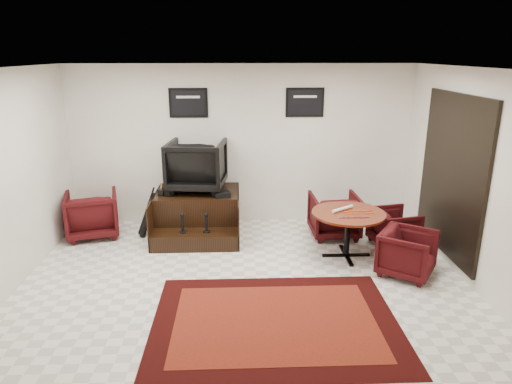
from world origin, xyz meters
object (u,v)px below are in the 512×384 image
table_chair_window (394,226)px  armchair_side (92,212)px  meeting_table (348,218)px  table_chair_corner (408,251)px  shine_podium (198,214)px  shine_chair (197,163)px  table_chair_back (334,213)px

table_chair_window → armchair_side: bearing=71.6°
meeting_table → table_chair_corner: meeting_table is taller
shine_podium → table_chair_corner: (3.02, -1.67, 0.02)m
table_chair_corner → shine_chair: bearing=93.6°
armchair_side → table_chair_corner: armchair_side is taller
table_chair_back → table_chair_window: 0.99m
shine_chair → table_chair_back: size_ratio=1.19×
table_chair_window → table_chair_corner: bearing=160.0°
shine_podium → table_chair_corner: 3.45m
shine_podium → table_chair_corner: size_ratio=2.05×
shine_podium → armchair_side: (-1.76, -0.05, 0.08)m
meeting_table → table_chair_window: meeting_table is taller
armchair_side → meeting_table: (4.08, -1.00, 0.20)m
armchair_side → table_chair_window: bearing=158.0°
shine_podium → shine_chair: 0.88m
shine_podium → armchair_side: 1.76m
shine_chair → meeting_table: size_ratio=0.88×
armchair_side → table_chair_window: armchair_side is taller
armchair_side → table_chair_back: size_ratio=1.05×
shine_chair → table_chair_window: shine_chair is taller
armchair_side → table_chair_corner: size_ratio=1.18×
shine_chair → table_chair_corner: (3.02, -1.81, -0.85)m
shine_podium → table_chair_back: size_ratio=1.82×
meeting_table → table_chair_back: 0.86m
meeting_table → table_chair_back: (-0.03, 0.82, -0.22)m
shine_podium → table_chair_back: bearing=-5.5°
table_chair_corner → table_chair_back: bearing=61.2°
meeting_table → table_chair_corner: (0.70, -0.62, -0.27)m
meeting_table → table_chair_window: (0.85, 0.38, -0.29)m
armchair_side → table_chair_back: armchair_side is taller
shine_chair → table_chair_back: (2.30, -0.37, -0.80)m
armchair_side → table_chair_back: 4.06m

